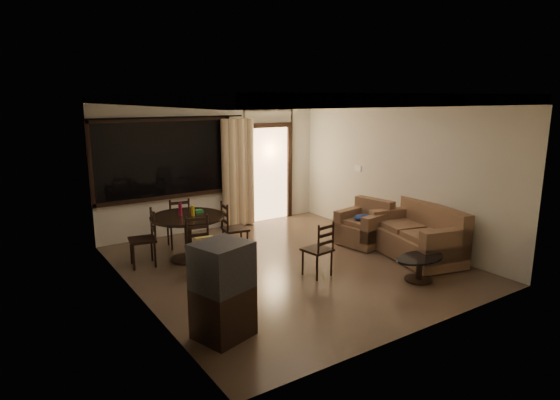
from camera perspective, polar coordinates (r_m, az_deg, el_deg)
ground at (r=7.96m, az=1.05°, el=-7.87°), size 5.50×5.50×0.00m
room_shell at (r=9.32m, az=-2.11°, el=6.70°), size 5.50×6.70×5.50m
dining_table at (r=8.16m, az=-11.17°, el=-3.01°), size 1.26×1.26×1.01m
dining_chair_west at (r=8.15m, az=-16.29°, el=-5.79°), size 0.48×0.48×0.95m
dining_chair_east at (r=8.47m, az=-5.55°, el=-4.64°), size 0.48×0.48×0.95m
dining_chair_south at (r=7.46m, az=-9.57°, el=-6.97°), size 0.48×0.53×0.95m
dining_chair_north at (r=8.99m, az=-12.23°, el=-3.85°), size 0.48×0.48×0.95m
tv_cabinet at (r=5.54m, az=-6.99°, el=-10.86°), size 0.73×0.69×1.15m
sofa at (r=8.54m, az=16.61°, el=-4.40°), size 1.26×1.86×0.91m
armchair at (r=9.08m, az=10.36°, el=-3.20°), size 0.94×0.94×0.83m
coffee_table at (r=7.52m, az=16.64°, el=-7.58°), size 0.87×0.52×0.38m
side_chair at (r=7.43m, az=4.61°, el=-7.24°), size 0.44×0.44×0.89m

